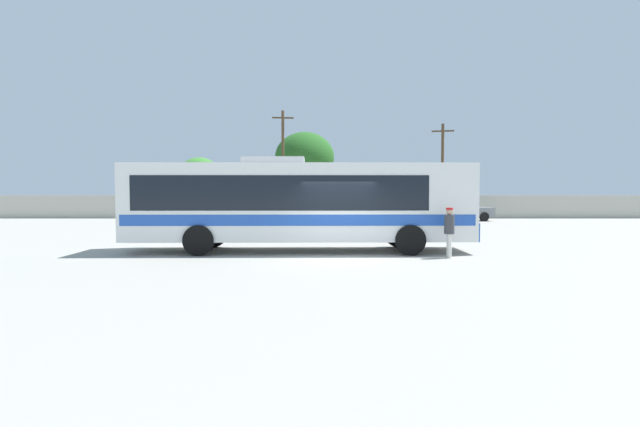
% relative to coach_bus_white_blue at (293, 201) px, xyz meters
% --- Properties ---
extents(ground_plane, '(300.00, 300.00, 0.00)m').
position_rel_coach_bus_white_blue_xyz_m(ground_plane, '(1.53, 8.27, -1.81)').
color(ground_plane, gray).
extents(perimeter_wall, '(80.00, 0.30, 1.80)m').
position_rel_coach_bus_white_blue_xyz_m(perimeter_wall, '(1.53, 21.22, -0.92)').
color(perimeter_wall, '#B2AD9E').
rests_on(perimeter_wall, ground_plane).
extents(coach_bus_white_blue, '(12.34, 2.87, 3.39)m').
position_rel_coach_bus_white_blue_xyz_m(coach_bus_white_blue, '(0.00, 0.00, 0.00)').
color(coach_bus_white_blue, white).
rests_on(coach_bus_white_blue, ground_plane).
extents(attendant_by_bus_door, '(0.36, 0.36, 1.64)m').
position_rel_coach_bus_white_blue_xyz_m(attendant_by_bus_door, '(5.11, -1.82, -0.88)').
color(attendant_by_bus_door, silver).
rests_on(attendant_by_bus_door, ground_plane).
extents(parked_car_leftmost_white, '(4.21, 2.03, 1.46)m').
position_rel_coach_bus_white_blue_xyz_m(parked_car_leftmost_white, '(-7.91, 17.73, -1.04)').
color(parked_car_leftmost_white, silver).
rests_on(parked_car_leftmost_white, ground_plane).
extents(parked_car_second_white, '(4.44, 2.12, 1.44)m').
position_rel_coach_bus_white_blue_xyz_m(parked_car_second_white, '(-1.50, 18.70, -1.05)').
color(parked_car_second_white, silver).
rests_on(parked_car_second_white, ground_plane).
extents(parked_car_third_black, '(4.35, 2.22, 1.52)m').
position_rel_coach_bus_white_blue_xyz_m(parked_car_third_black, '(5.64, 17.70, -1.01)').
color(parked_car_third_black, black).
rests_on(parked_car_third_black, ground_plane).
extents(parked_car_rightmost_grey, '(4.34, 2.26, 1.50)m').
position_rel_coach_bus_white_blue_xyz_m(parked_car_rightmost_grey, '(11.08, 18.00, -1.02)').
color(parked_car_rightmost_grey, slate).
rests_on(parked_car_rightmost_grey, ground_plane).
extents(utility_pole_near, '(1.80, 0.35, 8.87)m').
position_rel_coach_bus_white_blue_xyz_m(utility_pole_near, '(-2.23, 24.21, 2.81)').
color(utility_pole_near, '#4C3823').
rests_on(utility_pole_near, ground_plane).
extents(utility_pole_far, '(1.77, 0.57, 7.65)m').
position_rel_coach_bus_white_blue_xyz_m(utility_pole_far, '(10.99, 23.28, 2.19)').
color(utility_pole_far, '#4C3823').
rests_on(utility_pole_far, ground_plane).
extents(roadside_tree_left, '(3.76, 3.76, 5.20)m').
position_rel_coach_bus_white_blue_xyz_m(roadside_tree_left, '(-10.19, 27.94, 1.78)').
color(roadside_tree_left, brown).
rests_on(roadside_tree_left, ground_plane).
extents(roadside_tree_midleft, '(5.34, 5.34, 7.44)m').
position_rel_coach_bus_white_blue_xyz_m(roadside_tree_midleft, '(-0.50, 27.34, 3.35)').
color(roadside_tree_midleft, brown).
rests_on(roadside_tree_midleft, ground_plane).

